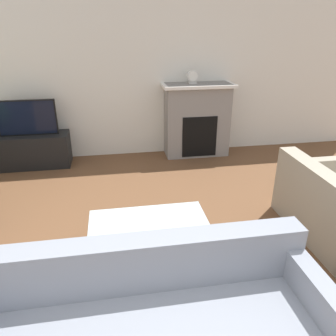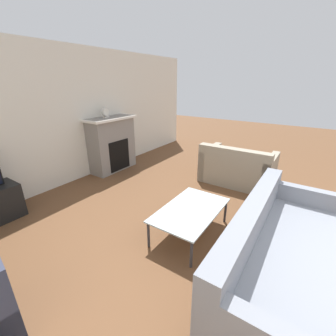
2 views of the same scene
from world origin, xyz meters
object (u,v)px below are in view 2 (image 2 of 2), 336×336
at_px(couch_loveseat, 237,169).
at_px(coffee_table, 191,211).
at_px(mantel_clock, 106,112).
at_px(couch_sectional, 278,255).

relative_size(couch_loveseat, coffee_table, 1.21).
bearing_deg(mantel_clock, couch_loveseat, -69.27).
relative_size(couch_sectional, couch_loveseat, 1.69).
distance_m(couch_loveseat, coffee_table, 2.10).
height_order(couch_loveseat, mantel_clock, mantel_clock).
relative_size(couch_sectional, mantel_clock, 10.91).
bearing_deg(couch_sectional, couch_loveseat, 27.53).
height_order(couch_sectional, mantel_clock, mantel_clock).
bearing_deg(couch_loveseat, mantel_clock, 20.73).
height_order(couch_sectional, coffee_table, couch_sectional).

